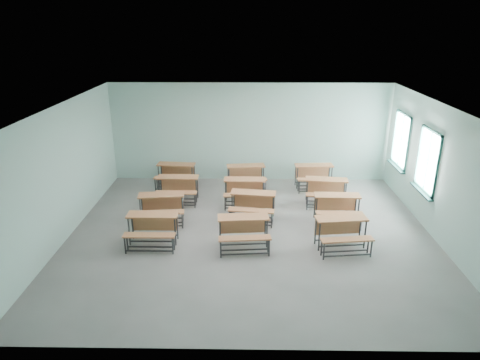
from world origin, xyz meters
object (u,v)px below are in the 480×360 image
Objects in this scene: desk_unit_r2c0 at (178,186)px; desk_unit_r3c1 at (246,174)px; desk_unit_r1c0 at (161,204)px; desk_unit_r3c0 at (176,172)px; desk_unit_r1c1 at (253,202)px; desk_unit_r1c2 at (337,205)px; desk_unit_r2c1 at (245,188)px; desk_unit_r0c2 at (342,229)px; desk_unit_r2c2 at (326,188)px; desk_unit_r0c1 at (244,228)px; desk_unit_r3c2 at (314,173)px; desk_unit_r0c0 at (152,225)px.

desk_unit_r2c0 and desk_unit_r3c1 have the same top height.
desk_unit_r1c0 is 2.53m from desk_unit_r3c0.
desk_unit_r1c1 is 1.06× the size of desk_unit_r1c2.
desk_unit_r1c1 is 2.48m from desk_unit_r2c0.
desk_unit_r1c1 is at bearing -28.03° from desk_unit_r2c0.
desk_unit_r1c1 and desk_unit_r3c0 have the same top height.
desk_unit_r3c1 is at bearing 88.14° from desk_unit_r2c1.
desk_unit_r1c0 and desk_unit_r2c0 have the same top height.
desk_unit_r1c1 is at bearing 177.40° from desk_unit_r1c2.
desk_unit_r0c2 is 1.01× the size of desk_unit_r3c0.
desk_unit_r2c2 is 2.61m from desk_unit_r3c1.
desk_unit_r0c2 is at bearing -66.60° from desk_unit_r3c1.
desk_unit_r1c0 is 2.41m from desk_unit_r1c1.
desk_unit_r0c1 is 3.32m from desk_unit_r2c0.
desk_unit_r1c2 is at bearing -6.39° from desk_unit_r1c0.
desk_unit_r2c0 is at bearing 120.99° from desk_unit_r0c1.
desk_unit_r3c2 is at bearing 15.84° from desk_unit_r2c0.
desk_unit_r1c2 is 0.94× the size of desk_unit_r3c1.
desk_unit_r2c2 is at bearing 42.21° from desk_unit_r0c1.
desk_unit_r2c1 is (-2.43, 1.16, 0.00)m from desk_unit_r1c2.
desk_unit_r2c2 is (2.35, 0.03, 0.00)m from desk_unit_r2c1.
desk_unit_r2c1 is 0.94× the size of desk_unit_r2c2.
desk_unit_r3c2 is (4.36, 3.73, 0.00)m from desk_unit_r0c0.
desk_unit_r3c0 is (-4.47, 3.89, 0.00)m from desk_unit_r0c2.
desk_unit_r1c1 is 3.05m from desk_unit_r3c2.
desk_unit_r3c0 is at bearing 169.53° from desk_unit_r2c2.
desk_unit_r0c2 and desk_unit_r1c1 have the same top height.
desk_unit_r3c1 is 2.16m from desk_unit_r3c2.
desk_unit_r0c2 is at bearing -1.66° from desk_unit_r0c0.
desk_unit_r0c0 is at bearing -131.86° from desk_unit_r2c1.
desk_unit_r3c2 is (4.15, 1.15, 0.00)m from desk_unit_r2c0.
desk_unit_r1c0 is 1.00× the size of desk_unit_r1c1.
desk_unit_r0c1 is 3.75m from desk_unit_r3c1.
desk_unit_r3c2 is (-0.16, 1.28, 0.00)m from desk_unit_r2c2.
desk_unit_r1c2 is 1.01× the size of desk_unit_r2c0.
desk_unit_r1c0 is 4.61m from desk_unit_r1c2.
desk_unit_r0c1 is at bearing -91.52° from desk_unit_r1c1.
desk_unit_r1c2 is at bearing -23.09° from desk_unit_r3c0.
desk_unit_r0c2 and desk_unit_r2c0 have the same top height.
desk_unit_r3c1 is (-0.18, 2.24, 0.00)m from desk_unit_r1c1.
desk_unit_r0c0 is 3.76m from desk_unit_r3c0.
desk_unit_r1c2 and desk_unit_r2c1 have the same top height.
desk_unit_r1c0 is 2.48m from desk_unit_r2c1.
desk_unit_r2c0 is (-2.18, 1.18, 0.00)m from desk_unit_r1c1.
desk_unit_r1c0 is at bearing -98.91° from desk_unit_r2c0.
desk_unit_r0c0 is 2.16m from desk_unit_r0c1.
desk_unit_r1c0 is (-2.17, 1.33, 0.00)m from desk_unit_r0c1.
desk_unit_r0c1 is 3.48m from desk_unit_r2c2.
desk_unit_r1c2 and desk_unit_r3c2 have the same top height.
desk_unit_r0c0 is at bearing -84.09° from desk_unit_r3c0.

